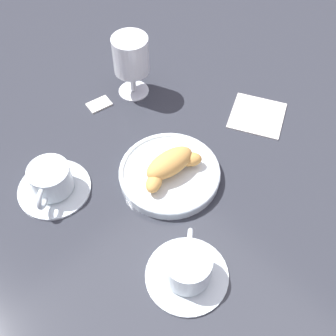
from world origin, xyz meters
TOP-DOWN VIEW (x-y plane):
  - ground_plane at (0.00, 0.00)m, footprint 2.20×2.20m
  - pastry_plate at (0.00, -0.00)m, footprint 0.19×0.19m
  - croissant_large at (0.00, 0.00)m, footprint 0.14×0.07m
  - coffee_cup_near at (0.12, 0.16)m, footprint 0.14×0.14m
  - coffee_cup_far at (0.18, -0.13)m, footprint 0.14×0.14m
  - juice_glass_left at (-0.11, -0.23)m, footprint 0.08×0.08m
  - sugar_packet at (-0.02, -0.25)m, footprint 0.05×0.04m
  - folded_napkin at (-0.25, 0.01)m, footprint 0.15×0.15m

SIDE VIEW (x-z plane):
  - ground_plane at x=0.00m, z-range 0.00..0.00m
  - folded_napkin at x=-0.25m, z-range 0.00..0.01m
  - sugar_packet at x=-0.02m, z-range 0.00..0.01m
  - pastry_plate at x=0.00m, z-range 0.00..0.02m
  - coffee_cup_near at x=0.12m, z-range 0.00..0.06m
  - coffee_cup_far at x=0.18m, z-range 0.00..0.06m
  - croissant_large at x=0.00m, z-range 0.02..0.06m
  - juice_glass_left at x=-0.11m, z-range 0.02..0.16m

